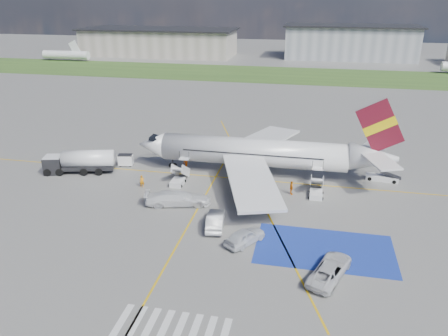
{
  "coord_description": "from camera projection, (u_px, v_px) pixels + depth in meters",
  "views": [
    {
      "loc": [
        7.66,
        -43.51,
        24.57
      ],
      "look_at": [
        -2.79,
        7.07,
        3.5
      ],
      "focal_mm": 35.0,
      "sensor_mm": 36.0,
      "label": 1
    }
  ],
  "objects": [
    {
      "name": "airstairs_aft",
      "position": [
        316.0,
        191.0,
        56.14
      ],
      "size": [
        1.9,
        5.2,
        3.6
      ],
      "color": "silver",
      "rests_on": "ground"
    },
    {
      "name": "gpu_cart",
      "position": [
        126.0,
        161.0,
        65.65
      ],
      "size": [
        2.35,
        1.75,
        1.78
      ],
      "rotation": [
        0.0,
        0.0,
        0.19
      ],
      "color": "silver",
      "rests_on": "ground"
    },
    {
      "name": "van_white_b",
      "position": [
        178.0,
        196.0,
        53.48
      ],
      "size": [
        6.43,
        3.79,
        2.36
      ],
      "primitive_type": "imported",
      "rotation": [
        0.0,
        0.0,
        1.81
      ],
      "color": "silver",
      "rests_on": "ground"
    },
    {
      "name": "car_silver_b",
      "position": [
        215.0,
        220.0,
        48.54
      ],
      "size": [
        2.51,
        5.42,
        1.72
      ],
      "primitive_type": "imported",
      "rotation": [
        0.0,
        0.0,
        3.28
      ],
      "color": "#B1B3B9",
      "rests_on": "ground"
    },
    {
      "name": "van_white_a",
      "position": [
        330.0,
        267.0,
        40.05
      ],
      "size": [
        4.14,
        5.78,
        1.97
      ],
      "primitive_type": "imported",
      "rotation": [
        0.0,
        0.0,
        2.78
      ],
      "color": "silver",
      "rests_on": "ground"
    },
    {
      "name": "crew_nose",
      "position": [
        186.0,
        163.0,
        64.48
      ],
      "size": [
        1.07,
        1.06,
        1.74
      ],
      "primitive_type": "imported",
      "rotation": [
        0.0,
        0.0,
        -0.73
      ],
      "color": "#F25E0C",
      "rests_on": "ground"
    },
    {
      "name": "taxiway_line_cross",
      "position": [
        166.0,
        265.0,
        42.04
      ],
      "size": [
        0.2,
        60.0,
        0.01
      ],
      "primitive_type": "cube",
      "color": "gold",
      "rests_on": "ground"
    },
    {
      "name": "ground",
      "position": [
        235.0,
        221.0,
        50.17
      ],
      "size": [
        400.0,
        400.0,
        0.0
      ],
      "primitive_type": "plane",
      "color": "#60605E",
      "rests_on": "ground"
    },
    {
      "name": "crosswalk",
      "position": [
        172.0,
        328.0,
        34.18
      ],
      "size": [
        9.0,
        4.0,
        0.01
      ],
      "color": "silver",
      "rests_on": "ground"
    },
    {
      "name": "airliner",
      "position": [
        264.0,
        153.0,
        61.3
      ],
      "size": [
        36.81,
        32.95,
        11.92
      ],
      "color": "silver",
      "rests_on": "ground"
    },
    {
      "name": "crew_fwd",
      "position": [
        142.0,
        181.0,
        58.43
      ],
      "size": [
        0.73,
        0.65,
        1.68
      ],
      "primitive_type": "imported",
      "rotation": [
        0.0,
        0.0,
        0.52
      ],
      "color": "orange",
      "rests_on": "ground"
    },
    {
      "name": "terminal_centre",
      "position": [
        350.0,
        43.0,
        166.57
      ],
      "size": [
        48.0,
        18.0,
        12.0
      ],
      "primitive_type": "cube",
      "color": "gray",
      "rests_on": "ground"
    },
    {
      "name": "crew_aft",
      "position": [
        291.0,
        188.0,
        56.3
      ],
      "size": [
        0.76,
        1.17,
        1.85
      ],
      "primitive_type": "imported",
      "rotation": [
        0.0,
        0.0,
        1.88
      ],
      "color": "orange",
      "rests_on": "ground"
    },
    {
      "name": "airstairs_fwd",
      "position": [
        178.0,
        179.0,
        59.61
      ],
      "size": [
        1.9,
        5.2,
        3.6
      ],
      "color": "silver",
      "rests_on": "ground"
    },
    {
      "name": "grass_strip",
      "position": [
        290.0,
        75.0,
        136.31
      ],
      "size": [
        400.0,
        30.0,
        0.01
      ],
      "primitive_type": "cube",
      "color": "#2D4C1E",
      "rests_on": "ground"
    },
    {
      "name": "terminal_west",
      "position": [
        159.0,
        42.0,
        176.46
      ],
      "size": [
        60.0,
        22.0,
        10.0
      ],
      "primitive_type": "cube",
      "color": "gray",
      "rests_on": "ground"
    },
    {
      "name": "taxiway_line_diag",
      "position": [
        251.0,
        180.0,
        61.05
      ],
      "size": [
        20.71,
        56.45,
        0.01
      ],
      "primitive_type": "cube",
      "rotation": [
        0.0,
        0.0,
        0.35
      ],
      "color": "gold",
      "rests_on": "ground"
    },
    {
      "name": "fuel_tanker",
      "position": [
        80.0,
        163.0,
        62.97
      ],
      "size": [
        10.19,
        4.91,
        3.37
      ],
      "rotation": [
        0.0,
        0.0,
        0.24
      ],
      "color": "black",
      "rests_on": "ground"
    },
    {
      "name": "staging_box",
      "position": [
        324.0,
        249.0,
        44.67
      ],
      "size": [
        14.0,
        8.0,
        0.01
      ],
      "primitive_type": "cube",
      "color": "navy",
      "rests_on": "ground"
    },
    {
      "name": "car_silver_a",
      "position": [
        245.0,
        236.0,
        45.4
      ],
      "size": [
        4.33,
        5.14,
        1.66
      ],
      "primitive_type": "imported",
      "rotation": [
        0.0,
        0.0,
        2.55
      ],
      "color": "silver",
      "rests_on": "ground"
    },
    {
      "name": "taxiway_line_main",
      "position": [
        251.0,
        180.0,
        61.05
      ],
      "size": [
        120.0,
        0.2,
        0.01
      ],
      "primitive_type": "cube",
      "color": "gold",
      "rests_on": "ground"
    },
    {
      "name": "belt_loader",
      "position": [
        382.0,
        178.0,
        60.69
      ],
      "size": [
        4.74,
        2.24,
        1.38
      ],
      "rotation": [
        0.0,
        0.0,
        -0.14
      ],
      "color": "silver",
      "rests_on": "ground"
    }
  ]
}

